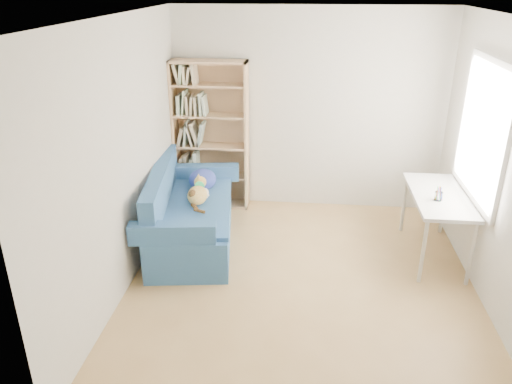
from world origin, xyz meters
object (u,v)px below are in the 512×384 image
at_px(desk, 439,200).
at_px(pen_cup, 439,195).
at_px(sofa, 189,215).
at_px(bookshelf, 211,142).

distance_m(desk, pen_cup, 0.21).
xyz_separation_m(sofa, pen_cup, (2.73, -0.20, 0.47)).
bearing_deg(pen_cup, bookshelf, 154.45).
height_order(sofa, bookshelf, bookshelf).
height_order(desk, pen_cup, pen_cup).
bearing_deg(sofa, desk, -8.46).
bearing_deg(bookshelf, pen_cup, -25.55).
height_order(bookshelf, pen_cup, bookshelf).
bearing_deg(bookshelf, desk, -22.24).
height_order(sofa, pen_cup, sofa).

